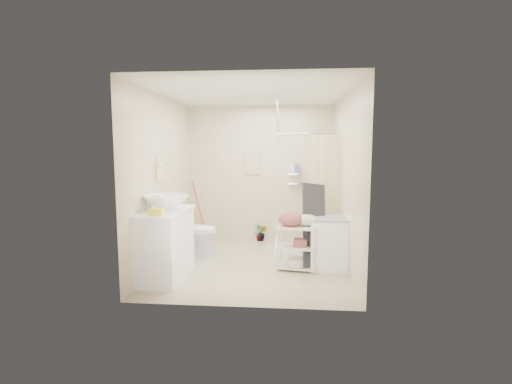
% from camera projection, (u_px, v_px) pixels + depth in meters
% --- Properties ---
extents(floor, '(3.20, 3.20, 0.00)m').
position_uv_depth(floor, '(253.00, 263.00, 5.78)').
color(floor, tan).
rests_on(floor, ground).
extents(ceiling, '(2.80, 3.20, 0.04)m').
position_uv_depth(ceiling, '(253.00, 93.00, 5.47)').
color(ceiling, silver).
rests_on(ceiling, ground).
extents(wall_back, '(2.80, 0.04, 2.60)m').
position_uv_depth(wall_back, '(260.00, 173.00, 7.21)').
color(wall_back, beige).
rests_on(wall_back, ground).
extents(wall_front, '(2.80, 0.04, 2.60)m').
position_uv_depth(wall_front, '(239.00, 193.00, 4.04)').
color(wall_front, beige).
rests_on(wall_front, ground).
extents(wall_left, '(0.04, 3.20, 2.60)m').
position_uv_depth(wall_left, '(163.00, 180.00, 5.74)').
color(wall_left, beige).
rests_on(wall_left, ground).
extents(wall_right, '(0.04, 3.20, 2.60)m').
position_uv_depth(wall_right, '(346.00, 181.00, 5.51)').
color(wall_right, beige).
rests_on(wall_right, ground).
extents(vanity, '(0.63, 1.09, 0.95)m').
position_uv_depth(vanity, '(164.00, 244.00, 5.11)').
color(vanity, white).
rests_on(vanity, ground).
extents(sink, '(0.67, 0.67, 0.21)m').
position_uv_depth(sink, '(166.00, 203.00, 5.04)').
color(sink, white).
rests_on(sink, vanity).
extents(counter_basket, '(0.17, 0.13, 0.09)m').
position_uv_depth(counter_basket, '(157.00, 212.00, 4.64)').
color(counter_basket, yellow).
rests_on(counter_basket, vanity).
extents(floor_basket, '(0.29, 0.23, 0.15)m').
position_uv_depth(floor_basket, '(161.00, 281.00, 4.79)').
color(floor_basket, yellow).
rests_on(floor_basket, ground).
extents(toilet, '(0.82, 0.50, 0.82)m').
position_uv_depth(toilet, '(193.00, 231.00, 6.19)').
color(toilet, white).
rests_on(toilet, ground).
extents(mop, '(0.14, 0.14, 1.16)m').
position_uv_depth(mop, '(198.00, 210.00, 7.28)').
color(mop, '#C43D2B').
rests_on(mop, ground).
extents(potted_plant_a, '(0.21, 0.19, 0.33)m').
position_uv_depth(potted_plant_a, '(259.00, 233.00, 7.16)').
color(potted_plant_a, brown).
rests_on(potted_plant_a, ground).
extents(potted_plant_b, '(0.18, 0.16, 0.31)m').
position_uv_depth(potted_plant_b, '(262.00, 233.00, 7.18)').
color(potted_plant_b, brown).
rests_on(potted_plant_b, ground).
extents(hanging_towel, '(0.28, 0.03, 0.42)m').
position_uv_depth(hanging_towel, '(252.00, 163.00, 7.18)').
color(hanging_towel, beige).
rests_on(hanging_towel, wall_back).
extents(towel_ring, '(0.04, 0.22, 0.34)m').
position_uv_depth(towel_ring, '(159.00, 170.00, 5.52)').
color(towel_ring, '#EDDD85').
rests_on(towel_ring, wall_left).
extents(tp_holder, '(0.08, 0.12, 0.14)m').
position_uv_depth(tp_holder, '(167.00, 216.00, 5.85)').
color(tp_holder, white).
rests_on(tp_holder, wall_left).
extents(shower, '(1.10, 1.10, 2.10)m').
position_uv_depth(shower, '(305.00, 190.00, 6.62)').
color(shower, white).
rests_on(shower, ground).
extents(shampoo_bottle_a, '(0.14, 0.14, 0.27)m').
position_uv_depth(shampoo_bottle_a, '(293.00, 166.00, 7.04)').
color(shampoo_bottle_a, silver).
rests_on(shampoo_bottle_a, shower).
extents(shampoo_bottle_b, '(0.09, 0.09, 0.18)m').
position_uv_depth(shampoo_bottle_b, '(298.00, 168.00, 7.05)').
color(shampoo_bottle_b, '#3F5793').
rests_on(shampoo_bottle_b, shower).
extents(washing_machine, '(0.54, 0.56, 0.77)m').
position_uv_depth(washing_machine, '(328.00, 243.00, 5.53)').
color(washing_machine, silver).
rests_on(washing_machine, ground).
extents(laundry_rack, '(0.62, 0.42, 0.79)m').
position_uv_depth(laundry_rack, '(297.00, 243.00, 5.45)').
color(laundry_rack, beige).
rests_on(laundry_rack, ground).
extents(ironing_board, '(0.38, 0.25, 1.31)m').
position_uv_depth(ironing_board, '(314.00, 225.00, 5.53)').
color(ironing_board, black).
rests_on(ironing_board, ground).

